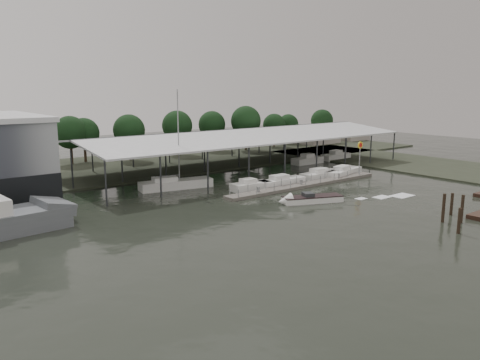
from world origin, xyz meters
TOP-DOWN VIEW (x-y plane):
  - ground at (0.00, 0.00)m, footprint 200.00×200.00m
  - land_strip_far at (0.00, 42.00)m, footprint 140.00×30.00m
  - land_strip_east at (45.00, 10.00)m, footprint 20.00×60.00m
  - covered_boat_shed at (17.00, 28.00)m, footprint 58.24×24.00m
  - floating_dock at (15.00, 10.00)m, footprint 28.00×2.00m
  - shell_fuel_sign at (27.00, 9.99)m, footprint 1.10×0.18m
  - distant_commercial_buildings at (59.03, 44.69)m, footprint 22.00×8.00m
  - white_sailboat at (-0.59, 20.12)m, footprint 10.49×4.55m
  - speedboat_underway at (7.91, 3.00)m, footprint 18.19×8.69m
  - moored_cruiser_0 at (7.07, 12.89)m, footprint 5.86×2.61m
  - moored_cruiser_1 at (12.35, 12.29)m, footprint 7.54×2.24m
  - moored_cruiser_2 at (21.05, 12.71)m, footprint 7.90×2.68m
  - moored_cruiser_3 at (25.66, 11.93)m, footprint 8.83×4.10m
  - mooring_pilings at (13.67, -14.54)m, footprint 6.22×8.70m
  - horizon_tree_line at (23.31, 47.75)m, footprint 69.05×11.16m

SIDE VIEW (x-z plane):
  - ground at x=0.00m, z-range 0.00..0.00m
  - land_strip_far at x=0.00m, z-range -0.05..0.25m
  - land_strip_east at x=45.00m, z-range -0.05..0.25m
  - floating_dock at x=15.00m, z-range -0.50..0.90m
  - speedboat_underway at x=7.91m, z-range -0.61..1.39m
  - moored_cruiser_0 at x=7.07m, z-range -0.24..1.46m
  - moored_cruiser_2 at x=21.05m, z-range -0.24..1.46m
  - moored_cruiser_1 at x=12.35m, z-range -0.24..1.46m
  - moored_cruiser_3 at x=25.66m, z-range -0.24..1.46m
  - white_sailboat at x=-0.59m, z-range -6.25..7.56m
  - mooring_pilings at x=13.67m, z-range -0.75..2.88m
  - distant_commercial_buildings at x=59.03m, z-range -0.16..3.84m
  - shell_fuel_sign at x=27.00m, z-range 1.15..6.70m
  - horizon_tree_line at x=23.31m, z-range 0.91..10.91m
  - covered_boat_shed at x=17.00m, z-range 2.65..9.61m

